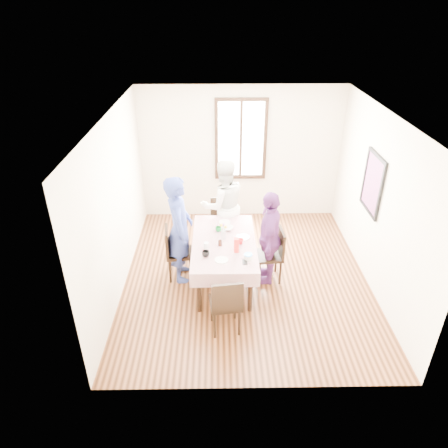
{
  "coord_description": "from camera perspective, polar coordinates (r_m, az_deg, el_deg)",
  "views": [
    {
      "loc": [
        -0.46,
        -5.6,
        4.15
      ],
      "look_at": [
        -0.37,
        -0.16,
        1.1
      ],
      "focal_mm": 32.99,
      "sensor_mm": 36.0,
      "label": 1
    }
  ],
  "objects": [
    {
      "name": "butter_tub",
      "position": [
        6.04,
        3.36,
        -4.55
      ],
      "size": [
        0.13,
        0.13,
        0.07
      ],
      "primitive_type": "cylinder",
      "color": "white",
      "rests_on": "tablecloth"
    },
    {
      "name": "person_right",
      "position": [
        6.53,
        6.19,
        -1.89
      ],
      "size": [
        0.54,
        0.98,
        1.58
      ],
      "primitive_type": "imported",
      "rotation": [
        0.0,
        0.0,
        -1.74
      ],
      "color": "#622B6E",
      "rests_on": "ground"
    },
    {
      "name": "plate_far",
      "position": [
        6.97,
        0.09,
        0.26
      ],
      "size": [
        0.2,
        0.2,
        0.01
      ],
      "primitive_type": "cylinder",
      "color": "white",
      "rests_on": "tablecloth"
    },
    {
      "name": "right_wall",
      "position": [
        6.73,
        20.61,
        2.7
      ],
      "size": [
        0.0,
        4.5,
        4.5
      ],
      "primitive_type": "plane",
      "rotation": [
        1.57,
        0.0,
        -1.57
      ],
      "color": "beige",
      "rests_on": "ground"
    },
    {
      "name": "jam_jar",
      "position": [
        6.32,
        -0.55,
        -2.66
      ],
      "size": [
        0.06,
        0.06,
        0.09
      ],
      "primitive_type": "cylinder",
      "color": "black",
      "rests_on": "tablecloth"
    },
    {
      "name": "person_far",
      "position": [
        7.35,
        -0.14,
        2.68
      ],
      "size": [
        0.98,
        0.85,
        1.72
      ],
      "primitive_type": "imported",
      "rotation": [
        0.0,
        0.0,
        3.41
      ],
      "color": "white",
      "rests_on": "ground"
    },
    {
      "name": "window_pane",
      "position": [
        8.24,
        2.34,
        11.61
      ],
      "size": [
        0.9,
        0.02,
        1.5
      ],
      "primitive_type": "cube",
      "color": "white",
      "rests_on": "back_wall"
    },
    {
      "name": "flower_bunch",
      "position": [
        6.42,
        -0.09,
        -0.5
      ],
      "size": [
        0.09,
        0.09,
        0.1
      ],
      "primitive_type": null,
      "color": "yellow",
      "rests_on": "flower_vase"
    },
    {
      "name": "ground",
      "position": [
        6.99,
        3.03,
        -7.2
      ],
      "size": [
        4.5,
        4.5,
        0.0
      ],
      "primitive_type": "plane",
      "color": "#31190A",
      "rests_on": "ground"
    },
    {
      "name": "chair_left",
      "position": [
        6.77,
        -6.18,
        -3.98
      ],
      "size": [
        0.46,
        0.46,
        0.91
      ],
      "primitive_type": "cube",
      "rotation": [
        0.0,
        0.0,
        -1.47
      ],
      "color": "black",
      "rests_on": "ground"
    },
    {
      "name": "chair_far",
      "position": [
        7.56,
        -0.14,
        0.01
      ],
      "size": [
        0.46,
        0.46,
        0.91
      ],
      "primitive_type": "cube",
      "rotation": [
        0.0,
        0.0,
        3.24
      ],
      "color": "black",
      "rests_on": "ground"
    },
    {
      "name": "art_poster",
      "position": [
        6.89,
        19.94,
        5.31
      ],
      "size": [
        0.04,
        0.76,
        0.96
      ],
      "primitive_type": "cube",
      "color": "red",
      "rests_on": "right_wall"
    },
    {
      "name": "flower_vase",
      "position": [
        6.48,
        -0.09,
        -1.47
      ],
      "size": [
        0.08,
        0.08,
        0.15
      ],
      "primitive_type": "cylinder",
      "color": "silver",
      "rests_on": "tablecloth"
    },
    {
      "name": "mug_black",
      "position": [
        6.08,
        -2.55,
        -4.15
      ],
      "size": [
        0.14,
        0.14,
        0.09
      ],
      "primitive_type": "imported",
      "rotation": [
        0.0,
        0.0,
        0.34
      ],
      "color": "black",
      "rests_on": "tablecloth"
    },
    {
      "name": "serving_bowl",
      "position": [
        6.76,
        0.43,
        -0.58
      ],
      "size": [
        0.24,
        0.24,
        0.05
      ],
      "primitive_type": "imported",
      "rotation": [
        0.0,
        0.0,
        -0.32
      ],
      "color": "white",
      "rests_on": "tablecloth"
    },
    {
      "name": "mug_flag",
      "position": [
        6.37,
        2.32,
        -2.43
      ],
      "size": [
        0.13,
        0.13,
        0.09
      ],
      "primitive_type": "imported",
      "rotation": [
        0.0,
        0.0,
        0.8
      ],
      "color": "red",
      "rests_on": "tablecloth"
    },
    {
      "name": "chair_near",
      "position": [
        5.74,
        0.17,
        -10.83
      ],
      "size": [
        0.47,
        0.47,
        0.91
      ],
      "primitive_type": "cube",
      "rotation": [
        0.0,
        0.0,
        0.14
      ],
      "color": "black",
      "rests_on": "ground"
    },
    {
      "name": "mug_green",
      "position": [
        6.7,
        -0.78,
        -0.71
      ],
      "size": [
        0.12,
        0.12,
        0.08
      ],
      "primitive_type": "imported",
      "rotation": [
        0.0,
        0.0,
        -0.25
      ],
      "color": "#0C7226",
      "rests_on": "tablecloth"
    },
    {
      "name": "drinking_glass",
      "position": [
        6.24,
        -2.48,
        -3.05
      ],
      "size": [
        0.08,
        0.08,
        0.11
      ],
      "primitive_type": "cylinder",
      "color": "silver",
      "rests_on": "tablecloth"
    },
    {
      "name": "butter_lid",
      "position": [
        6.01,
        3.37,
        -4.24
      ],
      "size": [
        0.12,
        0.12,
        0.01
      ],
      "primitive_type": "cylinder",
      "color": "blue",
      "rests_on": "butter_tub"
    },
    {
      "name": "tablecloth",
      "position": [
        6.45,
        -0.01,
        -2.45
      ],
      "size": [
        0.99,
        1.72,
        0.01
      ],
      "primitive_type": "cube",
      "color": "#560616",
      "rests_on": "dining_table"
    },
    {
      "name": "chair_right",
      "position": [
        6.71,
        6.2,
        -4.34
      ],
      "size": [
        0.45,
        0.45,
        0.91
      ],
      "primitive_type": "cube",
      "rotation": [
        0.0,
        0.0,
        1.65
      ],
      "color": "black",
      "rests_on": "ground"
    },
    {
      "name": "juice_carton",
      "position": [
        6.14,
        1.74,
        -2.94
      ],
      "size": [
        0.07,
        0.07,
        0.23
      ],
      "primitive_type": "cube",
      "color": "red",
      "rests_on": "tablecloth"
    },
    {
      "name": "smartphone",
      "position": [
        5.98,
        2.9,
        -5.26
      ],
      "size": [
        0.07,
        0.14,
        0.01
      ],
      "primitive_type": "cube",
      "color": "black",
      "rests_on": "tablecloth"
    },
    {
      "name": "back_wall",
      "position": [
        8.35,
        2.3,
        9.67
      ],
      "size": [
        4.0,
        0.0,
        4.0
      ],
      "primitive_type": "plane",
      "rotation": [
        1.57,
        0.0,
        0.0
      ],
      "color": "beige",
      "rests_on": "ground"
    },
    {
      "name": "dining_table",
      "position": [
        6.66,
        -0.01,
        -5.23
      ],
      "size": [
        0.87,
        1.6,
        0.75
      ],
      "primitive_type": "cube",
      "color": "black",
      "rests_on": "ground"
    },
    {
      "name": "person_left",
      "position": [
        6.54,
        -6.22,
        -0.74
      ],
      "size": [
        0.49,
        0.69,
        1.79
      ],
      "primitive_type": "imported",
      "rotation": [
        0.0,
        0.0,
        1.66
      ],
      "color": "navy",
      "rests_on": "ground"
    },
    {
      "name": "plate_right",
      "position": [
        6.55,
        2.66,
        -1.85
      ],
      "size": [
        0.2,
        0.2,
        0.01
      ],
      "primitive_type": "cylinder",
      "color": "white",
      "rests_on": "tablecloth"
    },
    {
      "name": "window_frame",
      "position": [
        8.23,
        2.35,
        11.59
      ],
      "size": [
        1.02,
        0.06,
        1.62
      ],
      "primitive_type": "cube",
      "color": "black",
      "rests_on": "back_wall"
    },
    {
      "name": "plate_near",
      "position": [
        6.01,
        -0.36,
        -4.99
      ],
      "size": [
        0.2,
        0.2,
        0.01
      ],
      "primitive_type": "cylinder",
      "color": "white",
      "rests_on": "tablecloth"
    }
  ]
}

